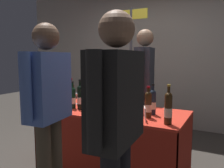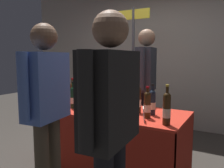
{
  "view_description": "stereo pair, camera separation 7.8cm",
  "coord_description": "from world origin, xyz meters",
  "px_view_note": "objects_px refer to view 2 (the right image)",
  "views": [
    {
      "loc": [
        1.19,
        -2.25,
        1.32
      ],
      "look_at": [
        0.0,
        0.0,
        1.02
      ],
      "focal_mm": 36.57,
      "sensor_mm": 36.0,
      "label": 1
    },
    {
      "loc": [
        1.26,
        -2.22,
        1.32
      ],
      "look_at": [
        0.0,
        0.0,
        1.02
      ],
      "focal_mm": 36.57,
      "sensor_mm": 36.0,
      "label": 2
    }
  ],
  "objects_px": {
    "vendor_presenter": "(146,78)",
    "taster_foreground_right": "(46,101)",
    "wine_glass_near_taster": "(96,97)",
    "flower_vase": "(59,99)",
    "featured_wine_bottle": "(138,99)",
    "display_bottle_0": "(81,96)",
    "wine_glass_near_vendor": "(79,96)",
    "booth_signpost": "(133,60)",
    "wine_glass_mid": "(84,95)",
    "tasting_table": "(112,128)"
  },
  "relations": [
    {
      "from": "vendor_presenter",
      "to": "taster_foreground_right",
      "type": "xyz_separation_m",
      "value": [
        -0.26,
        -1.62,
        -0.08
      ]
    },
    {
      "from": "wine_glass_near_taster",
      "to": "flower_vase",
      "type": "bearing_deg",
      "value": -124.12
    },
    {
      "from": "featured_wine_bottle",
      "to": "display_bottle_0",
      "type": "relative_size",
      "value": 0.99
    },
    {
      "from": "featured_wine_bottle",
      "to": "flower_vase",
      "type": "bearing_deg",
      "value": -163.98
    },
    {
      "from": "wine_glass_near_vendor",
      "to": "flower_vase",
      "type": "xyz_separation_m",
      "value": [
        -0.05,
        -0.32,
        0.0
      ]
    },
    {
      "from": "wine_glass_near_taster",
      "to": "booth_signpost",
      "type": "bearing_deg",
      "value": 86.42
    },
    {
      "from": "wine_glass_near_vendor",
      "to": "wine_glass_mid",
      "type": "xyz_separation_m",
      "value": [
        0.01,
        0.09,
        0.0
      ]
    },
    {
      "from": "display_bottle_0",
      "to": "booth_signpost",
      "type": "relative_size",
      "value": 0.17
    },
    {
      "from": "wine_glass_mid",
      "to": "taster_foreground_right",
      "type": "xyz_separation_m",
      "value": [
        0.38,
        -1.04,
        0.13
      ]
    },
    {
      "from": "featured_wine_bottle",
      "to": "display_bottle_0",
      "type": "bearing_deg",
      "value": -165.5
    },
    {
      "from": "wine_glass_mid",
      "to": "tasting_table",
      "type": "bearing_deg",
      "value": -19.69
    },
    {
      "from": "flower_vase",
      "to": "featured_wine_bottle",
      "type": "bearing_deg",
      "value": 16.02
    },
    {
      "from": "wine_glass_mid",
      "to": "wine_glass_near_taster",
      "type": "bearing_deg",
      "value": -7.01
    },
    {
      "from": "featured_wine_bottle",
      "to": "vendor_presenter",
      "type": "distance_m",
      "value": 0.78
    },
    {
      "from": "wine_glass_near_taster",
      "to": "taster_foreground_right",
      "type": "relative_size",
      "value": 0.08
    },
    {
      "from": "wine_glass_mid",
      "to": "wine_glass_near_taster",
      "type": "distance_m",
      "value": 0.2
    },
    {
      "from": "featured_wine_bottle",
      "to": "wine_glass_near_taster",
      "type": "distance_m",
      "value": 0.65
    },
    {
      "from": "tasting_table",
      "to": "wine_glass_near_vendor",
      "type": "distance_m",
      "value": 0.64
    },
    {
      "from": "display_bottle_0",
      "to": "wine_glass_mid",
      "type": "bearing_deg",
      "value": 120.43
    },
    {
      "from": "vendor_presenter",
      "to": "wine_glass_near_taster",
      "type": "bearing_deg",
      "value": -44.71
    },
    {
      "from": "wine_glass_near_taster",
      "to": "flower_vase",
      "type": "distance_m",
      "value": 0.47
    },
    {
      "from": "wine_glass_near_vendor",
      "to": "taster_foreground_right",
      "type": "distance_m",
      "value": 1.03
    },
    {
      "from": "display_bottle_0",
      "to": "taster_foreground_right",
      "type": "xyz_separation_m",
      "value": [
        0.19,
        -0.72,
        0.09
      ]
    },
    {
      "from": "flower_vase",
      "to": "booth_signpost",
      "type": "height_order",
      "value": "booth_signpost"
    },
    {
      "from": "tasting_table",
      "to": "featured_wine_bottle",
      "type": "relative_size",
      "value": 4.79
    },
    {
      "from": "featured_wine_bottle",
      "to": "taster_foreground_right",
      "type": "bearing_deg",
      "value": -117.49
    },
    {
      "from": "display_bottle_0",
      "to": "vendor_presenter",
      "type": "bearing_deg",
      "value": 63.53
    },
    {
      "from": "tasting_table",
      "to": "booth_signpost",
      "type": "height_order",
      "value": "booth_signpost"
    },
    {
      "from": "wine_glass_near_taster",
      "to": "featured_wine_bottle",
      "type": "bearing_deg",
      "value": -11.48
    },
    {
      "from": "booth_signpost",
      "to": "featured_wine_bottle",
      "type": "bearing_deg",
      "value": -62.99
    },
    {
      "from": "display_bottle_0",
      "to": "booth_signpost",
      "type": "distance_m",
      "value": 1.36
    },
    {
      "from": "booth_signpost",
      "to": "flower_vase",
      "type": "bearing_deg",
      "value": -103.2
    },
    {
      "from": "display_bottle_0",
      "to": "wine_glass_near_taster",
      "type": "xyz_separation_m",
      "value": [
        0.01,
        0.3,
        -0.06
      ]
    },
    {
      "from": "featured_wine_bottle",
      "to": "booth_signpost",
      "type": "xyz_separation_m",
      "value": [
        -0.57,
        1.12,
        0.41
      ]
    },
    {
      "from": "wine_glass_near_vendor",
      "to": "tasting_table",
      "type": "bearing_deg",
      "value": -10.03
    },
    {
      "from": "taster_foreground_right",
      "to": "booth_signpost",
      "type": "distance_m",
      "value": 2.04
    },
    {
      "from": "display_bottle_0",
      "to": "booth_signpost",
      "type": "bearing_deg",
      "value": 86.67
    },
    {
      "from": "wine_glass_near_taster",
      "to": "booth_signpost",
      "type": "relative_size",
      "value": 0.06
    },
    {
      "from": "display_bottle_0",
      "to": "vendor_presenter",
      "type": "relative_size",
      "value": 0.2
    },
    {
      "from": "wine_glass_mid",
      "to": "taster_foreground_right",
      "type": "relative_size",
      "value": 0.09
    },
    {
      "from": "display_bottle_0",
      "to": "wine_glass_near_vendor",
      "type": "relative_size",
      "value": 2.49
    },
    {
      "from": "display_bottle_0",
      "to": "wine_glass_near_taster",
      "type": "bearing_deg",
      "value": 87.5
    },
    {
      "from": "display_bottle_0",
      "to": "wine_glass_mid",
      "type": "relative_size",
      "value": 2.51
    },
    {
      "from": "featured_wine_bottle",
      "to": "wine_glass_mid",
      "type": "distance_m",
      "value": 0.85
    },
    {
      "from": "wine_glass_near_taster",
      "to": "vendor_presenter",
      "type": "bearing_deg",
      "value": 54.28
    },
    {
      "from": "wine_glass_mid",
      "to": "display_bottle_0",
      "type": "bearing_deg",
      "value": -59.57
    },
    {
      "from": "wine_glass_near_vendor",
      "to": "vendor_presenter",
      "type": "distance_m",
      "value": 0.97
    },
    {
      "from": "tasting_table",
      "to": "booth_signpost",
      "type": "bearing_deg",
      "value": 103.12
    },
    {
      "from": "wine_glass_mid",
      "to": "taster_foreground_right",
      "type": "distance_m",
      "value": 1.11
    },
    {
      "from": "flower_vase",
      "to": "vendor_presenter",
      "type": "height_order",
      "value": "vendor_presenter"
    }
  ]
}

